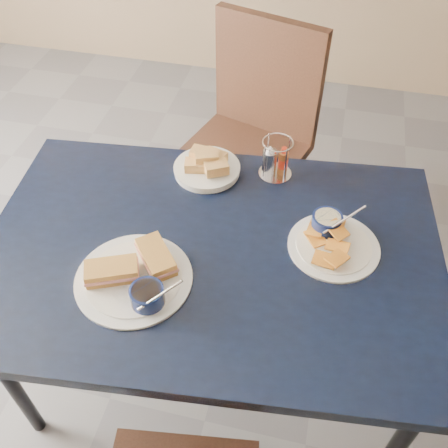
% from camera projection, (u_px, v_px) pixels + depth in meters
% --- Properties ---
extents(ground, '(6.00, 6.00, 0.00)m').
position_uv_depth(ground, '(205.00, 421.00, 1.85)').
color(ground, '#59585E').
rests_on(ground, ground).
extents(dining_table, '(1.41, 1.02, 0.75)m').
position_uv_depth(dining_table, '(211.00, 262.00, 1.48)').
color(dining_table, black).
rests_on(dining_table, ground).
extents(chair_far, '(0.59, 0.59, 1.01)m').
position_uv_depth(chair_far, '(247.00, 125.00, 2.15)').
color(chair_far, black).
rests_on(chair_far, ground).
extents(sandwich_plate, '(0.33, 0.32, 0.12)m').
position_uv_depth(sandwich_plate, '(136.00, 275.00, 1.34)').
color(sandwich_plate, white).
rests_on(sandwich_plate, dining_table).
extents(plantain_plate, '(0.26, 0.26, 0.12)m').
position_uv_depth(plantain_plate, '(331.00, 237.00, 1.44)').
color(plantain_plate, white).
rests_on(plantain_plate, dining_table).
extents(bread_basket, '(0.22, 0.22, 0.08)m').
position_uv_depth(bread_basket, '(207.00, 166.00, 1.65)').
color(bread_basket, white).
rests_on(bread_basket, dining_table).
extents(condiment_caddy, '(0.11, 0.11, 0.14)m').
position_uv_depth(condiment_caddy, '(275.00, 160.00, 1.63)').
color(condiment_caddy, silver).
rests_on(condiment_caddy, dining_table).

